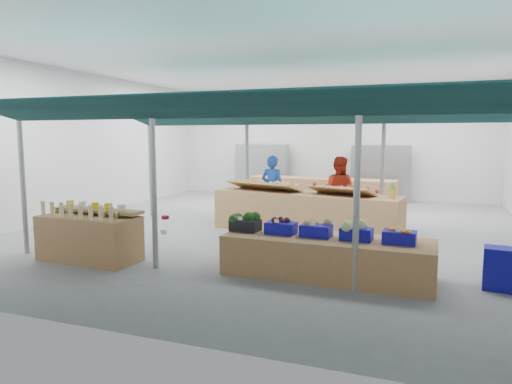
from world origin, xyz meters
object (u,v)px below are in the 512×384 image
fruit_counter (305,213)px  vendor_right (338,191)px  crate_stack (503,269)px  vendor_left (273,189)px  bottle_shelf (91,236)px  veg_counter (327,257)px

fruit_counter → vendor_right: bearing=69.4°
crate_stack → fruit_counter: bearing=141.6°
vendor_left → vendor_right: bearing=-172.0°
bottle_shelf → vendor_left: (2.01, 4.92, 0.45)m
bottle_shelf → crate_stack: (7.06, 0.77, -0.13)m
vendor_right → veg_counter: bearing=105.7°
veg_counter → vendor_right: vendor_right is taller
bottle_shelf → veg_counter: (4.41, 0.51, -0.13)m
veg_counter → vendor_left: size_ratio=1.88×
veg_counter → crate_stack: size_ratio=5.24×
fruit_counter → vendor_right: 1.32m
veg_counter → fruit_counter: 3.52m
veg_counter → vendor_left: vendor_left is taller
crate_stack → vendor_right: vendor_right is taller
bottle_shelf → crate_stack: bottle_shelf is taller
veg_counter → vendor_right: 4.49m
bottle_shelf → fruit_counter: (3.21, 3.82, 0.03)m
vendor_right → bottle_shelf: bearing=60.2°
bottle_shelf → vendor_left: 5.33m
crate_stack → bottle_shelf: bearing=-173.8°
crate_stack → vendor_right: size_ratio=0.36×
fruit_counter → vendor_left: bearing=145.5°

